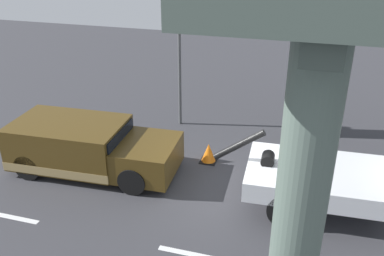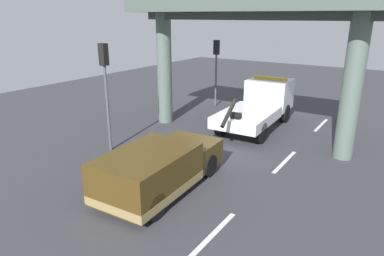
% 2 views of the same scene
% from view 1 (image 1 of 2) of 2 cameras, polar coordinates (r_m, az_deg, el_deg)
% --- Properties ---
extents(ground_plane, '(60.00, 40.00, 0.10)m').
position_cam_1_polar(ground_plane, '(12.58, 5.76, -8.84)').
color(ground_plane, '#38383D').
extents(towed_van_green, '(5.29, 2.41, 1.58)m').
position_cam_1_polar(towed_van_green, '(13.64, -14.04, -2.58)').
color(towed_van_green, '#4C3814').
rests_on(towed_van_green, ground).
extents(traffic_light_near, '(0.39, 0.32, 4.68)m').
position_cam_1_polar(traffic_light_near, '(15.59, -1.68, 12.02)').
color(traffic_light_near, '#515456').
rests_on(traffic_light_near, ground).
extents(traffic_cone_orange, '(0.54, 0.54, 0.64)m').
position_cam_1_polar(traffic_cone_orange, '(13.91, 2.27, -3.42)').
color(traffic_cone_orange, orange).
rests_on(traffic_cone_orange, ground).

